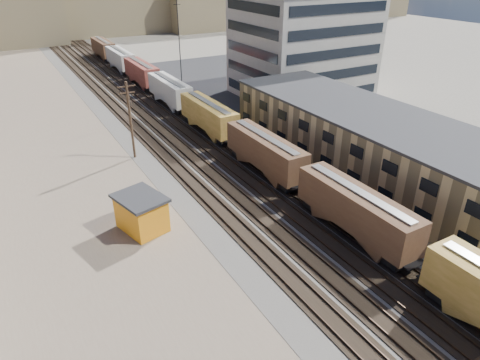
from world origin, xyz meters
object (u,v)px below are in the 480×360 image
freight_train (187,101)px  parked_car_blue (296,105)px  utility_pole_north (130,119)px  maintenance_shed (141,213)px

freight_train → parked_car_blue: 18.75m
freight_train → utility_pole_north: 16.51m
utility_pole_north → parked_car_blue: (30.33, 5.99, -4.55)m
maintenance_shed → freight_train: bearing=58.4°
utility_pole_north → parked_car_blue: bearing=11.2°
freight_train → parked_car_blue: freight_train is taller
parked_car_blue → freight_train: bearing=116.0°
freight_train → utility_pole_north: bearing=-138.9°
utility_pole_north → parked_car_blue: utility_pole_north is taller
freight_train → maintenance_shed: size_ratio=21.34×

